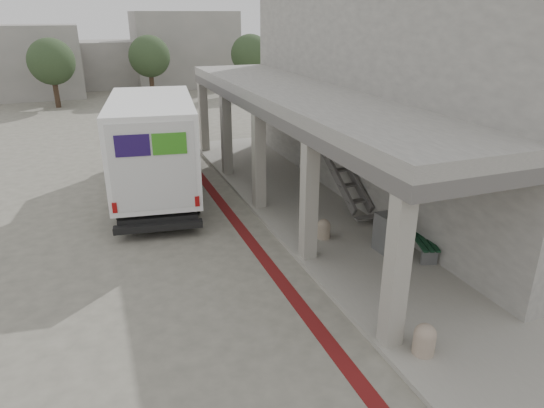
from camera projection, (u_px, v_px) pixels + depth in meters
name	position (u px, v px, depth m)	size (l,w,h in m)	color
ground	(240.00, 283.00, 12.31)	(120.00, 120.00, 0.00)	#636055
bike_lane_stripe	(252.00, 244.00, 14.37)	(0.35, 40.00, 0.01)	maroon
sidewalk	(376.00, 255.00, 13.60)	(4.40, 28.00, 0.12)	gray
transit_building	(384.00, 103.00, 17.22)	(7.60, 17.00, 7.00)	gray
distant_backdrop	(83.00, 59.00, 41.55)	(28.00, 10.00, 6.50)	gray
tree_left	(51.00, 62.00, 33.81)	(3.20, 3.20, 4.80)	#38281C
tree_mid	(149.00, 56.00, 37.86)	(3.20, 3.20, 4.80)	#38281C
tree_right	(251.00, 54.00, 39.64)	(3.20, 3.20, 4.80)	#38281C
fedex_truck	(154.00, 142.00, 17.73)	(3.85, 8.98, 3.71)	black
bench	(419.00, 239.00, 13.62)	(1.07, 2.10, 0.48)	slate
bollard_near	(425.00, 339.00, 9.47)	(0.44, 0.44, 0.66)	gray
bollard_far	(324.00, 229.00, 14.38)	(0.40, 0.40, 0.59)	gray
utility_cabinet	(387.00, 233.00, 13.50)	(0.49, 0.66, 1.09)	gray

